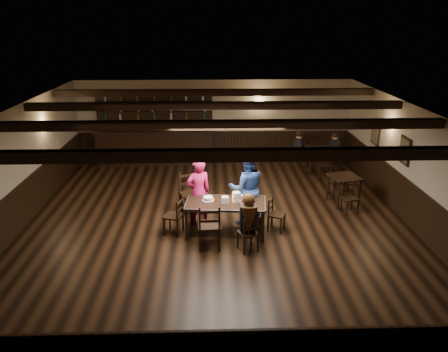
{
  "coord_description": "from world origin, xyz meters",
  "views": [
    {
      "loc": [
        -0.14,
        -9.28,
        4.51
      ],
      "look_at": [
        0.17,
        0.2,
        1.12
      ],
      "focal_mm": 35.0,
      "sensor_mm": 36.0,
      "label": 1
    }
  ],
  "objects_px": {
    "chair_near_left": "(209,224)",
    "bar_counter": "(156,142)",
    "dining_table": "(226,205)",
    "man_blue": "(247,188)",
    "cake": "(208,199)",
    "chair_near_right": "(250,231)",
    "woman_pink": "(199,192)"
  },
  "relations": [
    {
      "from": "chair_near_left",
      "to": "bar_counter",
      "type": "height_order",
      "value": "bar_counter"
    },
    {
      "from": "bar_counter",
      "to": "dining_table",
      "type": "bearing_deg",
      "value": -67.74
    },
    {
      "from": "man_blue",
      "to": "cake",
      "type": "xyz_separation_m",
      "value": [
        -0.89,
        -0.41,
        -0.08
      ]
    },
    {
      "from": "dining_table",
      "to": "chair_near_left",
      "type": "distance_m",
      "value": 0.81
    },
    {
      "from": "chair_near_left",
      "to": "chair_near_right",
      "type": "distance_m",
      "value": 0.83
    },
    {
      "from": "bar_counter",
      "to": "man_blue",
      "type": "bearing_deg",
      "value": -60.63
    },
    {
      "from": "bar_counter",
      "to": "chair_near_right",
      "type": "bearing_deg",
      "value": -66.84
    },
    {
      "from": "dining_table",
      "to": "chair_near_right",
      "type": "bearing_deg",
      "value": -61.64
    },
    {
      "from": "chair_near_right",
      "to": "woman_pink",
      "type": "bearing_deg",
      "value": 127.65
    },
    {
      "from": "man_blue",
      "to": "woman_pink",
      "type": "bearing_deg",
      "value": -5.41
    },
    {
      "from": "man_blue",
      "to": "chair_near_left",
      "type": "bearing_deg",
      "value": 50.13
    },
    {
      "from": "dining_table",
      "to": "bar_counter",
      "type": "xyz_separation_m",
      "value": [
        -2.13,
        5.2,
        0.04
      ]
    },
    {
      "from": "dining_table",
      "to": "woman_pink",
      "type": "xyz_separation_m",
      "value": [
        -0.6,
        0.53,
        0.11
      ]
    },
    {
      "from": "chair_near_left",
      "to": "dining_table",
      "type": "bearing_deg",
      "value": 63.57
    },
    {
      "from": "cake",
      "to": "bar_counter",
      "type": "relative_size",
      "value": 0.07
    },
    {
      "from": "man_blue",
      "to": "bar_counter",
      "type": "relative_size",
      "value": 0.44
    },
    {
      "from": "woman_pink",
      "to": "bar_counter",
      "type": "bearing_deg",
      "value": -93.19
    },
    {
      "from": "woman_pink",
      "to": "man_blue",
      "type": "xyz_separation_m",
      "value": [
        1.11,
        -0.0,
        0.08
      ]
    },
    {
      "from": "chair_near_right",
      "to": "bar_counter",
      "type": "relative_size",
      "value": 0.2
    },
    {
      "from": "woman_pink",
      "to": "dining_table",
      "type": "bearing_deg",
      "value": 117.54
    },
    {
      "from": "chair_near_left",
      "to": "chair_near_right",
      "type": "height_order",
      "value": "chair_near_left"
    },
    {
      "from": "dining_table",
      "to": "woman_pink",
      "type": "relative_size",
      "value": 1.16
    },
    {
      "from": "dining_table",
      "to": "cake",
      "type": "bearing_deg",
      "value": 163.38
    },
    {
      "from": "chair_near_left",
      "to": "woman_pink",
      "type": "height_order",
      "value": "woman_pink"
    },
    {
      "from": "dining_table",
      "to": "bar_counter",
      "type": "bearing_deg",
      "value": 112.26
    },
    {
      "from": "man_blue",
      "to": "bar_counter",
      "type": "bearing_deg",
      "value": -65.82
    },
    {
      "from": "chair_near_right",
      "to": "cake",
      "type": "xyz_separation_m",
      "value": [
        -0.84,
        0.96,
        0.33
      ]
    },
    {
      "from": "chair_near_right",
      "to": "woman_pink",
      "type": "height_order",
      "value": "woman_pink"
    },
    {
      "from": "chair_near_left",
      "to": "woman_pink",
      "type": "bearing_deg",
      "value": 101.14
    },
    {
      "from": "chair_near_left",
      "to": "woman_pink",
      "type": "distance_m",
      "value": 1.29
    },
    {
      "from": "dining_table",
      "to": "chair_near_right",
      "type": "height_order",
      "value": "chair_near_right"
    },
    {
      "from": "chair_near_right",
      "to": "man_blue",
      "type": "relative_size",
      "value": 0.46
    }
  ]
}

